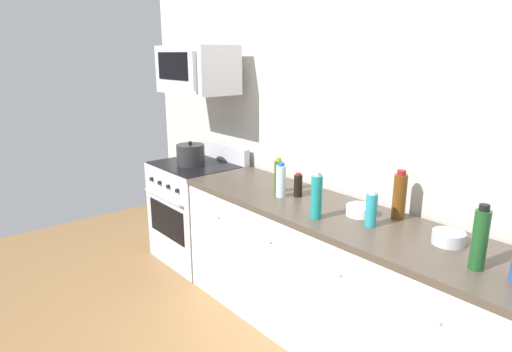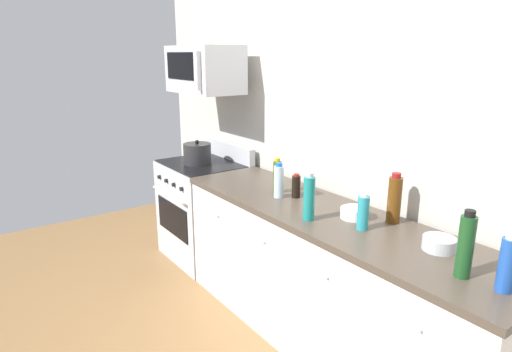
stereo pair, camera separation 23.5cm
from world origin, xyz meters
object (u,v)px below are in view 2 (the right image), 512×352
Objects in this scene: bottle_wine_green at (466,246)px; stockpot at (197,154)px; bottle_sparkling_teal at (309,198)px; bowl_steel_prep at (439,243)px; bottle_soy_sauce_dark at (296,186)px; bottle_dish_soap at (363,212)px; bottle_soda_blue at (507,264)px; bottle_wine_amber at (394,199)px; bowl_white_ceramic at (354,213)px; range_oven at (204,209)px; microwave at (204,69)px; bottle_olive_oil at (277,176)px; bottle_water_clear at (279,181)px.

bottle_wine_green is 1.26× the size of stockpot.
bottle_sparkling_teal is 1.17× the size of stockpot.
stockpot is (-2.31, -0.13, 0.06)m from bowl_steel_prep.
bottle_wine_green is 1.87× the size of bottle_soy_sauce_dark.
bottle_sparkling_teal is at bearing -4.25° from stockpot.
bottle_dish_soap is 0.68× the size of bottle_wine_green.
bottle_soda_blue is at bearing 7.63° from bottle_wine_green.
bottle_wine_amber reaches higher than bowl_white_ceramic.
stockpot is at bearing -90.00° from range_oven.
bottle_sparkling_teal is (1.62, -0.22, -0.69)m from microwave.
stockpot is (-1.94, -0.26, -0.05)m from bottle_wine_amber.
bottle_soy_sauce_dark is (1.25, -0.00, -0.75)m from microwave.
bottle_wine_amber is 1.83× the size of bowl_white_ceramic.
bottle_soy_sauce_dark is 0.51m from bowl_white_ceramic.
bottle_wine_amber is (1.94, 0.16, -0.69)m from microwave.
microwave is 4.52× the size of bowl_white_ceramic.
bottle_soda_blue reaches higher than bottle_soy_sauce_dark.
bottle_wine_amber reaches higher than bottle_soda_blue.
bottle_wine_amber is 1.41× the size of bottle_dish_soap.
bottle_soy_sauce_dark is 0.68× the size of stockpot.
bottle_dish_soap is at bearing -2.12° from microwave.
bottle_wine_green is (-0.17, -0.02, 0.03)m from bottle_soda_blue.
bottle_soda_blue is 0.96m from bowl_white_ceramic.
bowl_steel_prep is at bearing 1.95° from bottle_soy_sauce_dark.
bottle_sparkling_teal reaches higher than range_oven.
bowl_steel_prep is (0.41, 0.11, -0.07)m from bottle_dish_soap.
bottle_olive_oil is at bearing 3.09° from stockpot.
bottle_wine_amber is 1.95m from stockpot.
bottle_wine_amber is 0.41m from bowl_steel_prep.
bottle_wine_green reaches higher than bottle_soda_blue.
microwave is at bearing 177.07° from bottle_wine_green.
bottle_water_clear is 0.11m from bottle_olive_oil.
range_oven is at bearing 173.88° from bottle_sparkling_teal.
bottle_sparkling_teal is at bearing -6.12° from range_oven.
bottle_dish_soap is 0.66m from bottle_soy_sauce_dark.
bottle_water_clear reaches higher than range_oven.
bottle_wine_amber is at bearing 4.68° from microwave.
bottle_olive_oil is 1.09m from stockpot.
microwave reaches higher than bottle_sparkling_teal.
bowl_steel_prep is at bearing 142.76° from bottle_wine_green.
bowl_white_ceramic is (0.58, 0.12, -0.08)m from bottle_water_clear.
bottle_wine_amber is at bearing 18.54° from bottle_water_clear.
bottle_sparkling_teal reaches higher than bottle_soda_blue.
bottle_wine_green is 1.36m from bottle_water_clear.
bowl_white_ceramic is at bearing 168.73° from bottle_wine_green.
bottle_olive_oil is (1.09, 0.01, 0.57)m from range_oven.
range_oven is 1.98m from bottle_dish_soap.
bottle_olive_oil is (1.08, -0.04, -0.71)m from microwave.
bottle_wine_amber is 0.24m from bottle_dish_soap.
microwave reaches higher than bottle_water_clear.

